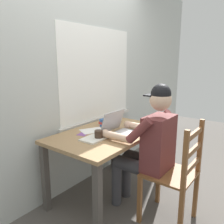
{
  "coord_description": "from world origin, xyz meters",
  "views": [
    {
      "loc": [
        -1.78,
        -1.39,
        1.46
      ],
      "look_at": [
        0.01,
        -0.05,
        0.95
      ],
      "focal_mm": 36.66,
      "sensor_mm": 36.0,
      "label": 1
    }
  ],
  "objects_px": {
    "wooden_chair": "(175,175)",
    "computer_mouse": "(137,129)",
    "desk": "(108,142)",
    "coffee_mug_white": "(119,116)",
    "book_stack_main": "(108,122)",
    "landscape_photo_print": "(83,134)",
    "laptop": "(120,129)",
    "coffee_mug_dark": "(99,135)",
    "seated_person": "(148,144)"
  },
  "relations": [
    {
      "from": "desk",
      "to": "computer_mouse",
      "type": "height_order",
      "value": "computer_mouse"
    },
    {
      "from": "desk",
      "to": "coffee_mug_white",
      "type": "xyz_separation_m",
      "value": [
        0.47,
        0.19,
        0.15
      ]
    },
    {
      "from": "wooden_chair",
      "to": "coffee_mug_white",
      "type": "distance_m",
      "value": 1.07
    },
    {
      "from": "seated_person",
      "to": "desk",
      "type": "bearing_deg",
      "value": 93.33
    },
    {
      "from": "seated_person",
      "to": "coffee_mug_dark",
      "type": "distance_m",
      "value": 0.47
    },
    {
      "from": "seated_person",
      "to": "computer_mouse",
      "type": "bearing_deg",
      "value": 48.24
    },
    {
      "from": "computer_mouse",
      "to": "seated_person",
      "type": "bearing_deg",
      "value": -131.76
    },
    {
      "from": "seated_person",
      "to": "coffee_mug_white",
      "type": "xyz_separation_m",
      "value": [
        0.45,
        0.64,
        0.08
      ]
    },
    {
      "from": "seated_person",
      "to": "coffee_mug_white",
      "type": "height_order",
      "value": "seated_person"
    },
    {
      "from": "seated_person",
      "to": "coffee_mug_dark",
      "type": "height_order",
      "value": "seated_person"
    },
    {
      "from": "seated_person",
      "to": "laptop",
      "type": "distance_m",
      "value": 0.33
    },
    {
      "from": "desk",
      "to": "seated_person",
      "type": "distance_m",
      "value": 0.46
    },
    {
      "from": "computer_mouse",
      "to": "book_stack_main",
      "type": "relative_size",
      "value": 0.57
    },
    {
      "from": "laptop",
      "to": "wooden_chair",
      "type": "bearing_deg",
      "value": -89.96
    },
    {
      "from": "landscape_photo_print",
      "to": "laptop",
      "type": "bearing_deg",
      "value": -66.51
    },
    {
      "from": "seated_person",
      "to": "book_stack_main",
      "type": "bearing_deg",
      "value": 74.96
    },
    {
      "from": "laptop",
      "to": "coffee_mug_dark",
      "type": "bearing_deg",
      "value": 163.93
    },
    {
      "from": "desk",
      "to": "book_stack_main",
      "type": "relative_size",
      "value": 6.88
    },
    {
      "from": "wooden_chair",
      "to": "coffee_mug_dark",
      "type": "xyz_separation_m",
      "value": [
        -0.24,
        0.67,
        0.3
      ]
    },
    {
      "from": "wooden_chair",
      "to": "computer_mouse",
      "type": "height_order",
      "value": "wooden_chair"
    },
    {
      "from": "seated_person",
      "to": "wooden_chair",
      "type": "relative_size",
      "value": 1.32
    },
    {
      "from": "laptop",
      "to": "book_stack_main",
      "type": "height_order",
      "value": "laptop"
    },
    {
      "from": "book_stack_main",
      "to": "wooden_chair",
      "type": "bearing_deg",
      "value": -100.36
    },
    {
      "from": "coffee_mug_white",
      "to": "book_stack_main",
      "type": "bearing_deg",
      "value": -171.74
    },
    {
      "from": "book_stack_main",
      "to": "desk",
      "type": "bearing_deg",
      "value": -142.48
    },
    {
      "from": "computer_mouse",
      "to": "book_stack_main",
      "type": "height_order",
      "value": "book_stack_main"
    },
    {
      "from": "desk",
      "to": "coffee_mug_white",
      "type": "height_order",
      "value": "coffee_mug_white"
    },
    {
      "from": "coffee_mug_white",
      "to": "landscape_photo_print",
      "type": "distance_m",
      "value": 0.67
    },
    {
      "from": "wooden_chair",
      "to": "book_stack_main",
      "type": "height_order",
      "value": "wooden_chair"
    },
    {
      "from": "wooden_chair",
      "to": "laptop",
      "type": "distance_m",
      "value": 0.68
    },
    {
      "from": "desk",
      "to": "book_stack_main",
      "type": "height_order",
      "value": "book_stack_main"
    },
    {
      "from": "landscape_photo_print",
      "to": "wooden_chair",
      "type": "bearing_deg",
      "value": -89.28
    },
    {
      "from": "coffee_mug_white",
      "to": "landscape_photo_print",
      "type": "bearing_deg",
      "value": -178.09
    },
    {
      "from": "computer_mouse",
      "to": "coffee_mug_white",
      "type": "height_order",
      "value": "coffee_mug_white"
    },
    {
      "from": "laptop",
      "to": "computer_mouse",
      "type": "xyz_separation_m",
      "value": [
        0.22,
        -0.07,
        -0.04
      ]
    },
    {
      "from": "landscape_photo_print",
      "to": "book_stack_main",
      "type": "bearing_deg",
      "value": -15.86
    },
    {
      "from": "desk",
      "to": "seated_person",
      "type": "bearing_deg",
      "value": -86.67
    },
    {
      "from": "computer_mouse",
      "to": "coffee_mug_white",
      "type": "xyz_separation_m",
      "value": [
        0.23,
        0.39,
        0.03
      ]
    },
    {
      "from": "seated_person",
      "to": "computer_mouse",
      "type": "height_order",
      "value": "seated_person"
    },
    {
      "from": "laptop",
      "to": "landscape_photo_print",
      "type": "xyz_separation_m",
      "value": [
        -0.22,
        0.3,
        -0.05
      ]
    },
    {
      "from": "desk",
      "to": "seated_person",
      "type": "height_order",
      "value": "seated_person"
    },
    {
      "from": "coffee_mug_dark",
      "to": "book_stack_main",
      "type": "relative_size",
      "value": 0.65
    },
    {
      "from": "coffee_mug_dark",
      "to": "computer_mouse",
      "type": "bearing_deg",
      "value": -17.26
    },
    {
      "from": "computer_mouse",
      "to": "book_stack_main",
      "type": "bearing_deg",
      "value": 99.77
    },
    {
      "from": "landscape_photo_print",
      "to": "desk",
      "type": "bearing_deg",
      "value": -53.26
    },
    {
      "from": "desk",
      "to": "seated_person",
      "type": "relative_size",
      "value": 0.96
    },
    {
      "from": "laptop",
      "to": "coffee_mug_dark",
      "type": "distance_m",
      "value": 0.25
    },
    {
      "from": "computer_mouse",
      "to": "coffee_mug_dark",
      "type": "relative_size",
      "value": 0.88
    },
    {
      "from": "coffee_mug_dark",
      "to": "landscape_photo_print",
      "type": "distance_m",
      "value": 0.23
    },
    {
      "from": "computer_mouse",
      "to": "coffee_mug_dark",
      "type": "distance_m",
      "value": 0.49
    }
  ]
}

